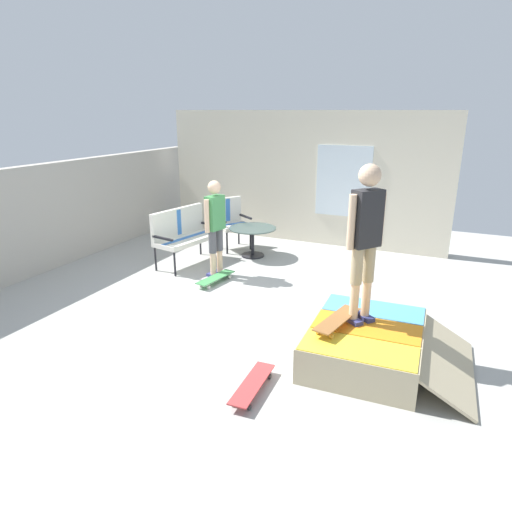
% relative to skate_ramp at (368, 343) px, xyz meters
% --- Properties ---
extents(ground_plane, '(12.00, 12.00, 0.10)m').
position_rel_skate_ramp_xyz_m(ground_plane, '(0.59, 1.81, -0.26)').
color(ground_plane, '#A8A8A3').
extents(back_wall_cinderblock, '(9.00, 0.20, 1.84)m').
position_rel_skate_ramp_xyz_m(back_wall_cinderblock, '(0.59, 5.81, 0.71)').
color(back_wall_cinderblock, '#ADA89E').
rests_on(back_wall_cinderblock, ground_plane).
extents(house_facade, '(0.23, 6.00, 2.71)m').
position_rel_skate_ramp_xyz_m(house_facade, '(4.39, 2.29, 1.15)').
color(house_facade, beige).
rests_on(house_facade, ground_plane).
extents(skate_ramp, '(1.60, 1.80, 0.41)m').
position_rel_skate_ramp_xyz_m(skate_ramp, '(0.00, 0.00, 0.00)').
color(skate_ramp, tan).
rests_on(skate_ramp, ground_plane).
extents(patio_bench, '(1.33, 0.78, 1.02)m').
position_rel_skate_ramp_xyz_m(patio_bench, '(2.01, 3.75, 0.41)').
color(patio_bench, black).
rests_on(patio_bench, ground_plane).
extents(patio_chair_near_house, '(0.82, 0.80, 1.02)m').
position_rel_skate_ramp_xyz_m(patio_chair_near_house, '(3.26, 3.44, 0.41)').
color(patio_chair_near_house, black).
rests_on(patio_chair_near_house, ground_plane).
extents(patio_table, '(0.90, 0.90, 0.57)m').
position_rel_skate_ramp_xyz_m(patio_table, '(2.92, 2.78, 0.20)').
color(patio_table, black).
rests_on(patio_table, ground_plane).
extents(person_watching, '(0.47, 0.29, 1.63)m').
position_rel_skate_ramp_xyz_m(person_watching, '(1.69, 2.89, 0.74)').
color(person_watching, navy).
rests_on(person_watching, ground_plane).
extents(person_skater, '(0.39, 0.36, 1.77)m').
position_rel_skate_ramp_xyz_m(person_skater, '(0.11, 0.14, 1.25)').
color(person_skater, navy).
rests_on(person_skater, skate_ramp).
extents(skateboard_by_bench, '(0.82, 0.33, 0.10)m').
position_rel_skate_ramp_xyz_m(skateboard_by_bench, '(1.39, 2.74, -0.12)').
color(skateboard_by_bench, '#3F8C4C').
rests_on(skateboard_by_bench, ground_plane).
extents(skateboard_spare, '(0.81, 0.24, 0.10)m').
position_rel_skate_ramp_xyz_m(skateboard_spare, '(-1.09, 0.93, -0.12)').
color(skateboard_spare, '#B23838').
rests_on(skateboard_spare, ground_plane).
extents(skateboard_on_ramp, '(0.82, 0.36, 0.10)m').
position_rel_skate_ramp_xyz_m(skateboard_on_ramp, '(-0.14, 0.33, 0.29)').
color(skateboard_on_ramp, brown).
rests_on(skateboard_on_ramp, skate_ramp).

